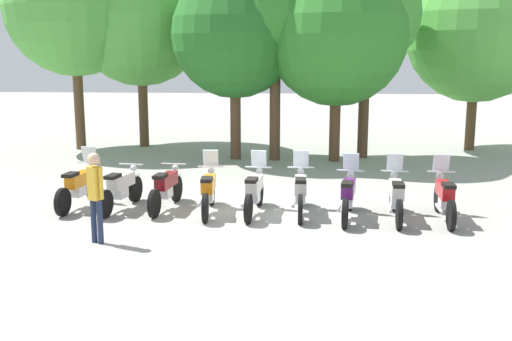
{
  "coord_description": "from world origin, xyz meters",
  "views": [
    {
      "loc": [
        1.04,
        -13.55,
        3.65
      ],
      "look_at": [
        0.0,
        0.5,
        0.9
      ],
      "focal_mm": 43.27,
      "sensor_mm": 36.0,
      "label": 1
    }
  ],
  "objects_px": {
    "motorcycle_3": "(208,191)",
    "tree_3": "(276,12)",
    "tree_2": "(235,35)",
    "motorcycle_4": "(254,191)",
    "motorcycle_1": "(121,188)",
    "motorcycle_8": "(444,197)",
    "tree_1": "(140,17)",
    "person_0": "(95,190)",
    "motorcycle_7": "(396,196)",
    "tree_6": "(477,32)",
    "tree_0": "(74,7)",
    "motorcycle_5": "(300,192)",
    "tree_4": "(337,35)",
    "motorcycle_0": "(79,186)",
    "motorcycle_6": "(348,195)",
    "tree_5": "(367,15)",
    "motorcycle_2": "(166,188)"
  },
  "relations": [
    {
      "from": "motorcycle_7",
      "to": "tree_0",
      "type": "height_order",
      "value": "tree_0"
    },
    {
      "from": "motorcycle_2",
      "to": "tree_3",
      "type": "xyz_separation_m",
      "value": [
        2.23,
        6.79,
        4.38
      ]
    },
    {
      "from": "motorcycle_4",
      "to": "tree_4",
      "type": "xyz_separation_m",
      "value": [
        2.15,
        6.99,
        3.61
      ]
    },
    {
      "from": "motorcycle_8",
      "to": "tree_1",
      "type": "xyz_separation_m",
      "value": [
        -9.2,
        9.97,
        4.36
      ]
    },
    {
      "from": "motorcycle_3",
      "to": "motorcycle_6",
      "type": "height_order",
      "value": "same"
    },
    {
      "from": "motorcycle_3",
      "to": "tree_6",
      "type": "xyz_separation_m",
      "value": [
        8.36,
        9.77,
        3.79
      ]
    },
    {
      "from": "motorcycle_1",
      "to": "motorcycle_5",
      "type": "bearing_deg",
      "value": -81.3
    },
    {
      "from": "motorcycle_0",
      "to": "motorcycle_8",
      "type": "distance_m",
      "value": 8.36
    },
    {
      "from": "motorcycle_1",
      "to": "motorcycle_4",
      "type": "distance_m",
      "value": 3.13
    },
    {
      "from": "tree_3",
      "to": "motorcycle_4",
      "type": "bearing_deg",
      "value": -91.2
    },
    {
      "from": "motorcycle_7",
      "to": "tree_0",
      "type": "relative_size",
      "value": 0.29
    },
    {
      "from": "motorcycle_1",
      "to": "tree_3",
      "type": "relative_size",
      "value": 0.33
    },
    {
      "from": "tree_2",
      "to": "motorcycle_4",
      "type": "bearing_deg",
      "value": -80.55
    },
    {
      "from": "motorcycle_0",
      "to": "tree_0",
      "type": "xyz_separation_m",
      "value": [
        -3.06,
        8.59,
        4.66
      ]
    },
    {
      "from": "motorcycle_3",
      "to": "tree_5",
      "type": "xyz_separation_m",
      "value": [
        4.21,
        7.78,
        4.29
      ]
    },
    {
      "from": "motorcycle_8",
      "to": "tree_2",
      "type": "relative_size",
      "value": 0.35
    },
    {
      "from": "motorcycle_1",
      "to": "tree_0",
      "type": "bearing_deg",
      "value": 35.34
    },
    {
      "from": "motorcycle_2",
      "to": "motorcycle_8",
      "type": "height_order",
      "value": "motorcycle_8"
    },
    {
      "from": "tree_2",
      "to": "tree_3",
      "type": "distance_m",
      "value": 1.53
    },
    {
      "from": "motorcycle_2",
      "to": "tree_6",
      "type": "relative_size",
      "value": 0.32
    },
    {
      "from": "motorcycle_2",
      "to": "motorcycle_3",
      "type": "distance_m",
      "value": 1.07
    },
    {
      "from": "motorcycle_7",
      "to": "tree_1",
      "type": "bearing_deg",
      "value": 42.52
    },
    {
      "from": "tree_2",
      "to": "tree_3",
      "type": "xyz_separation_m",
      "value": [
        1.34,
        -0.12,
        0.72
      ]
    },
    {
      "from": "tree_2",
      "to": "tree_3",
      "type": "height_order",
      "value": "tree_3"
    },
    {
      "from": "motorcycle_3",
      "to": "tree_4",
      "type": "bearing_deg",
      "value": -27.68
    },
    {
      "from": "person_0",
      "to": "motorcycle_8",
      "type": "bearing_deg",
      "value": 134.59
    },
    {
      "from": "motorcycle_3",
      "to": "tree_3",
      "type": "distance_m",
      "value": 8.39
    },
    {
      "from": "motorcycle_8",
      "to": "tree_1",
      "type": "bearing_deg",
      "value": 45.16
    },
    {
      "from": "motorcycle_4",
      "to": "motorcycle_7",
      "type": "xyz_separation_m",
      "value": [
        3.13,
        -0.25,
        0.0
      ]
    },
    {
      "from": "motorcycle_3",
      "to": "tree_0",
      "type": "distance_m",
      "value": 11.78
    },
    {
      "from": "motorcycle_2",
      "to": "motorcycle_8",
      "type": "relative_size",
      "value": 1.0
    },
    {
      "from": "tree_6",
      "to": "tree_4",
      "type": "bearing_deg",
      "value": -151.76
    },
    {
      "from": "motorcycle_6",
      "to": "tree_6",
      "type": "relative_size",
      "value": 0.32
    },
    {
      "from": "motorcycle_4",
      "to": "tree_6",
      "type": "bearing_deg",
      "value": -31.87
    },
    {
      "from": "motorcycle_3",
      "to": "tree_5",
      "type": "height_order",
      "value": "tree_5"
    },
    {
      "from": "motorcycle_1",
      "to": "motorcycle_2",
      "type": "bearing_deg",
      "value": -73.82
    },
    {
      "from": "tree_5",
      "to": "tree_4",
      "type": "bearing_deg",
      "value": -142.18
    },
    {
      "from": "motorcycle_5",
      "to": "tree_0",
      "type": "relative_size",
      "value": 0.29
    },
    {
      "from": "motorcycle_7",
      "to": "person_0",
      "type": "xyz_separation_m",
      "value": [
        -5.97,
        -2.16,
        0.52
      ]
    },
    {
      "from": "motorcycle_7",
      "to": "tree_6",
      "type": "height_order",
      "value": "tree_6"
    },
    {
      "from": "motorcycle_5",
      "to": "motorcycle_8",
      "type": "distance_m",
      "value": 3.14
    },
    {
      "from": "motorcycle_0",
      "to": "tree_2",
      "type": "xyz_separation_m",
      "value": [
        2.98,
        6.9,
        3.64
      ]
    },
    {
      "from": "motorcycle_5",
      "to": "person_0",
      "type": "relative_size",
      "value": 1.24
    },
    {
      "from": "motorcycle_3",
      "to": "tree_1",
      "type": "height_order",
      "value": "tree_1"
    },
    {
      "from": "motorcycle_1",
      "to": "motorcycle_5",
      "type": "distance_m",
      "value": 4.17
    },
    {
      "from": "tree_3",
      "to": "motorcycle_3",
      "type": "bearing_deg",
      "value": -99.61
    },
    {
      "from": "motorcycle_6",
      "to": "tree_3",
      "type": "xyz_separation_m",
      "value": [
        -1.94,
        7.3,
        4.36
      ]
    },
    {
      "from": "person_0",
      "to": "tree_5",
      "type": "relative_size",
      "value": 0.27
    },
    {
      "from": "motorcycle_0",
      "to": "motorcycle_7",
      "type": "xyz_separation_m",
      "value": [
        7.3,
        -0.53,
        0.0
      ]
    },
    {
      "from": "tree_0",
      "to": "motorcycle_7",
      "type": "bearing_deg",
      "value": -41.35
    }
  ]
}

